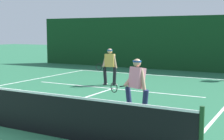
% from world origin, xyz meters
% --- Properties ---
extents(court_line_baseline_far, '(9.60, 0.10, 0.01)m').
position_xyz_m(court_line_baseline_far, '(0.00, 11.12, 0.00)').
color(court_line_baseline_far, white).
rests_on(court_line_baseline_far, ground_plane).
extents(court_line_service, '(7.82, 0.10, 0.01)m').
position_xyz_m(court_line_service, '(0.00, 6.21, 0.00)').
color(court_line_service, white).
rests_on(court_line_service, ground_plane).
extents(court_line_centre, '(0.10, 6.40, 0.01)m').
position_xyz_m(court_line_centre, '(0.00, 3.20, 0.00)').
color(court_line_centre, white).
rests_on(court_line_centre, ground_plane).
extents(player_near, '(1.08, 0.86, 1.67)m').
position_xyz_m(player_near, '(2.80, 2.48, 0.92)').
color(player_near, '#1E234C').
rests_on(player_near, ground_plane).
extents(player_far, '(0.72, 0.87, 1.66)m').
position_xyz_m(player_far, '(-0.54, 6.94, 0.91)').
color(player_far, black).
rests_on(player_far, ground_plane).
extents(tennis_ball, '(0.07, 0.07, 0.07)m').
position_xyz_m(tennis_ball, '(-1.53, 3.80, 0.03)').
color(tennis_ball, '#D1E033').
rests_on(tennis_ball, ground_plane).
extents(back_fence_windscreen, '(19.74, 0.12, 3.36)m').
position_xyz_m(back_fence_windscreen, '(0.00, 13.85, 1.68)').
color(back_fence_windscreen, '#113A1A').
rests_on(back_fence_windscreen, ground_plane).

